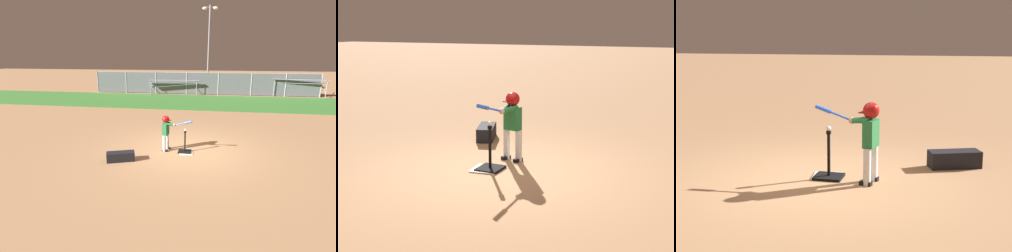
{
  "view_description": "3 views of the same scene",
  "coord_description": "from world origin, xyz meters",
  "views": [
    {
      "loc": [
        0.68,
        -8.32,
        3.17
      ],
      "look_at": [
        -0.68,
        0.03,
        0.83
      ],
      "focal_mm": 28.0,
      "sensor_mm": 36.0,
      "label": 1
    },
    {
      "loc": [
        6.43,
        3.22,
        2.32
      ],
      "look_at": [
        -0.81,
        -0.2,
        0.59
      ],
      "focal_mm": 50.0,
      "sensor_mm": 36.0,
      "label": 2
    },
    {
      "loc": [
        -1.87,
        6.49,
        2.14
      ],
      "look_at": [
        -0.36,
        0.03,
        0.85
      ],
      "focal_mm": 50.0,
      "sensor_mm": 36.0,
      "label": 3
    }
  ],
  "objects": [
    {
      "name": "batter_child",
      "position": [
        -0.71,
        -0.05,
        0.77
      ],
      "size": [
        1.02,
        0.43,
        1.2
      ],
      "color": "silver",
      "rests_on": "ground_plane"
    },
    {
      "name": "equipment_bag",
      "position": [
        -1.95,
        -1.18,
        0.14
      ],
      "size": [
        0.9,
        0.59,
        0.28
      ],
      "primitive_type": "cube",
      "rotation": [
        0.0,
        0.0,
        0.35
      ],
      "color": "black",
      "rests_on": "ground_plane"
    },
    {
      "name": "ground_plane",
      "position": [
        0.0,
        0.0,
        0.0
      ],
      "size": [
        90.0,
        90.0,
        0.0
      ],
      "primitive_type": "plane",
      "color": "#AD7F56"
    },
    {
      "name": "home_plate",
      "position": [
        -0.05,
        -0.19,
        0.01
      ],
      "size": [
        0.48,
        0.48,
        0.02
      ],
      "primitive_type": "cube",
      "rotation": [
        0.0,
        0.0,
        0.1
      ],
      "color": "white",
      "rests_on": "ground_plane"
    },
    {
      "name": "baseball",
      "position": [
        -0.08,
        -0.14,
        0.77
      ],
      "size": [
        0.07,
        0.07,
        0.07
      ],
      "primitive_type": "sphere",
      "color": "white",
      "rests_on": "batting_tee"
    },
    {
      "name": "batting_tee",
      "position": [
        -0.08,
        -0.14,
        0.1
      ],
      "size": [
        0.43,
        0.39,
        0.74
      ],
      "color": "black",
      "rests_on": "ground_plane"
    }
  ]
}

